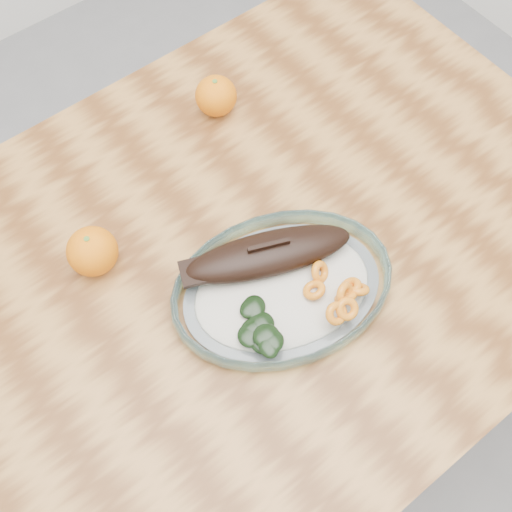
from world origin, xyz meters
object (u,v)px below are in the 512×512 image
dining_table (231,291)px  orange_right (216,96)px  plated_meal (282,285)px  orange_left (92,251)px

dining_table → orange_right: (0.16, 0.24, 0.13)m
plated_meal → orange_left: size_ratio=9.75×
orange_right → plated_meal: bearing=-110.9°
plated_meal → orange_right: plated_meal is taller
plated_meal → orange_left: (-0.18, 0.20, 0.02)m
plated_meal → orange_right: size_ratio=10.39×
orange_left → orange_right: bearing=22.5°
plated_meal → orange_right: bearing=86.7°
plated_meal → orange_right: (0.12, 0.33, 0.02)m
orange_left → orange_right: 0.33m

